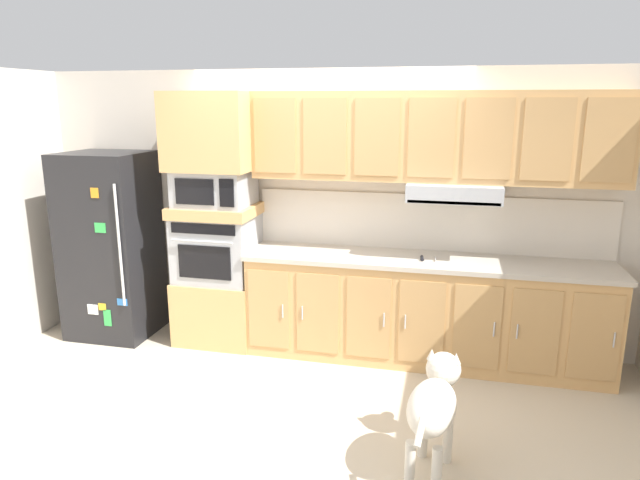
{
  "coord_description": "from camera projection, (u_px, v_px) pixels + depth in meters",
  "views": [
    {
      "loc": [
        1.11,
        -3.94,
        2.21
      ],
      "look_at": [
        0.12,
        0.25,
        1.15
      ],
      "focal_mm": 31.61,
      "sensor_mm": 36.0,
      "label": 1
    }
  ],
  "objects": [
    {
      "name": "refrigerator",
      "position": [
        111.0,
        245.0,
        5.38
      ],
      "size": [
        0.76,
        0.73,
        1.76
      ],
      "color": "black",
      "rests_on": "ground"
    },
    {
      "name": "dog",
      "position": [
        434.0,
        402.0,
        3.39
      ],
      "size": [
        0.36,
        0.94,
        0.67
      ],
      "rotation": [
        0.0,
        0.0,
        1.41
      ],
      "color": "beige",
      "rests_on": "ground"
    },
    {
      "name": "screwdriver",
      "position": [
        423.0,
        258.0,
        4.72
      ],
      "size": [
        0.14,
        0.12,
        0.03
      ],
      "color": "black",
      "rests_on": "countertop_slab"
    },
    {
      "name": "microwave",
      "position": [
        215.0,
        188.0,
        5.07
      ],
      "size": [
        0.64,
        0.54,
        0.32
      ],
      "color": "#A8AAAF",
      "rests_on": "appliance_mid_shelf"
    },
    {
      "name": "back_kitchen_wall",
      "position": [
        328.0,
        208.0,
        5.25
      ],
      "size": [
        6.2,
        0.12,
        2.5
      ],
      "primitive_type": "cube",
      "color": "beige",
      "rests_on": "ground"
    },
    {
      "name": "countertop_slab",
      "position": [
        426.0,
        260.0,
        4.78
      ],
      "size": [
        3.1,
        0.64,
        0.04
      ],
      "primitive_type": "cube",
      "color": "#BCB2A3",
      "rests_on": "lower_cabinet_run"
    },
    {
      "name": "oven_base_cabinet",
      "position": [
        220.0,
        309.0,
        5.35
      ],
      "size": [
        0.74,
        0.62,
        0.6
      ],
      "primitive_type": "cube",
      "color": "tan",
      "rests_on": "ground"
    },
    {
      "name": "upper_cabinet_with_hood",
      "position": [
        434.0,
        140.0,
        4.66
      ],
      "size": [
        3.06,
        0.48,
        0.88
      ],
      "color": "tan",
      "rests_on": "backsplash_panel"
    },
    {
      "name": "lower_cabinet_run",
      "position": [
        423.0,
        311.0,
        4.89
      ],
      "size": [
        3.06,
        0.63,
        0.88
      ],
      "color": "tan",
      "rests_on": "ground"
    },
    {
      "name": "appliance_mid_shelf",
      "position": [
        216.0,
        210.0,
        5.12
      ],
      "size": [
        0.74,
        0.62,
        0.1
      ],
      "primitive_type": "cube",
      "color": "tan",
      "rests_on": "built_in_oven"
    },
    {
      "name": "backsplash_panel",
      "position": [
        429.0,
        223.0,
        4.99
      ],
      "size": [
        3.1,
        0.02,
        0.5
      ],
      "primitive_type": "cube",
      "color": "silver",
      "rests_on": "countertop_slab"
    },
    {
      "name": "ground_plane",
      "position": [
        298.0,
        386.0,
        4.5
      ],
      "size": [
        9.6,
        9.6,
        0.0
      ],
      "primitive_type": "plane",
      "color": "beige"
    },
    {
      "name": "appliance_upper_cabinet",
      "position": [
        212.0,
        131.0,
        4.95
      ],
      "size": [
        0.74,
        0.62,
        0.68
      ],
      "primitive_type": "cube",
      "color": "tan",
      "rests_on": "microwave"
    },
    {
      "name": "built_in_oven",
      "position": [
        217.0,
        248.0,
        5.2
      ],
      "size": [
        0.7,
        0.62,
        0.6
      ],
      "color": "#A8AAAF",
      "rests_on": "oven_base_cabinet"
    }
  ]
}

